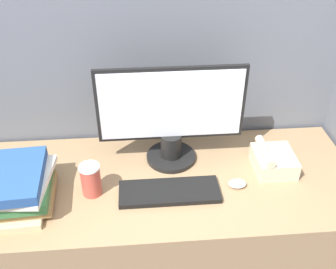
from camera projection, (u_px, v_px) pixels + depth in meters
name	position (u px, v px, depth m)	size (l,w,h in m)	color
cubicle_panel_rear	(157.00, 108.00, 1.81)	(1.99, 0.04, 1.71)	slate
desk	(164.00, 240.00, 1.80)	(1.59, 0.64, 0.73)	#937551
monitor	(171.00, 118.00, 1.59)	(0.60, 0.21, 0.43)	black
keyboard	(169.00, 192.00, 1.52)	(0.39, 0.14, 0.02)	black
mouse	(237.00, 184.00, 1.55)	(0.07, 0.05, 0.03)	silver
coffee_cup	(91.00, 180.00, 1.49)	(0.08, 0.08, 0.13)	#BF4C3F
book_stack	(18.00, 187.00, 1.44)	(0.26, 0.31, 0.15)	#C6B78C
desk_telephone	(273.00, 160.00, 1.62)	(0.16, 0.18, 0.11)	beige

